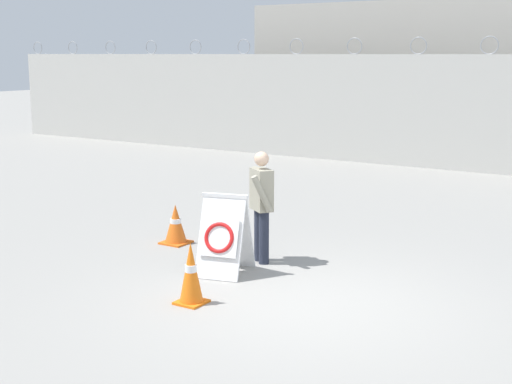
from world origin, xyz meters
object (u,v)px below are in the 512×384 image
(barricade_sign, at_px, (224,234))
(security_guard, at_px, (261,202))
(traffic_cone_near, at_px, (191,273))
(traffic_cone_mid, at_px, (176,224))

(barricade_sign, height_order, security_guard, security_guard)
(traffic_cone_near, height_order, traffic_cone_mid, traffic_cone_near)
(barricade_sign, relative_size, security_guard, 0.69)
(traffic_cone_near, distance_m, traffic_cone_mid, 2.87)
(security_guard, bearing_deg, barricade_sign, -64.98)
(barricade_sign, height_order, traffic_cone_mid, barricade_sign)
(security_guard, bearing_deg, traffic_cone_near, -48.07)
(barricade_sign, bearing_deg, traffic_cone_near, -87.74)
(barricade_sign, bearing_deg, security_guard, 65.28)
(barricade_sign, distance_m, traffic_cone_mid, 1.84)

